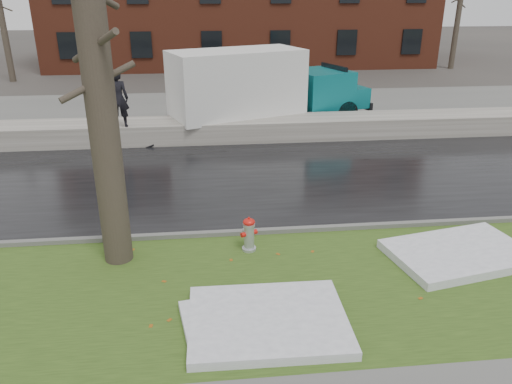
{
  "coord_description": "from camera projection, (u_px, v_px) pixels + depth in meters",
  "views": [
    {
      "loc": [
        -0.9,
        -9.04,
        5.25
      ],
      "look_at": [
        0.19,
        1.14,
        1.0
      ],
      "focal_mm": 35.0,
      "sensor_mm": 36.0,
      "label": 1
    }
  ],
  "objects": [
    {
      "name": "worker",
      "position": [
        118.0,
        98.0,
        16.81
      ],
      "size": [
        0.73,
        0.5,
        1.95
      ],
      "primitive_type": "imported",
      "rotation": [
        0.0,
        0.0,
        3.19
      ],
      "color": "black",
      "rests_on": "snowbank"
    },
    {
      "name": "tree",
      "position": [
        99.0,
        86.0,
        8.93
      ],
      "size": [
        1.3,
        1.47,
        7.04
      ],
      "rotation": [
        0.0,
        0.0,
        0.2
      ],
      "color": "brown",
      "rests_on": "verge"
    },
    {
      "name": "road",
      "position": [
        237.0,
        180.0,
        14.53
      ],
      "size": [
        60.0,
        7.0,
        0.03
      ],
      "primitive_type": "cube",
      "color": "black",
      "rests_on": "ground"
    },
    {
      "name": "verge",
      "position": [
        259.0,
        290.0,
        9.24
      ],
      "size": [
        60.0,
        4.5,
        0.04
      ],
      "primitive_type": "cube",
      "color": "#2D4617",
      "rests_on": "ground"
    },
    {
      "name": "bg_tree_center",
      "position": [
        121.0,
        17.0,
        32.41
      ],
      "size": [
        1.4,
        1.62,
        6.5
      ],
      "color": "brown",
      "rests_on": "ground"
    },
    {
      "name": "box_truck",
      "position": [
        260.0,
        88.0,
        19.03
      ],
      "size": [
        9.21,
        4.73,
        3.1
      ],
      "rotation": [
        0.0,
        0.0,
        0.35
      ],
      "color": "black",
      "rests_on": "ground"
    },
    {
      "name": "bg_tree_right",
      "position": [
        458.0,
        17.0,
        32.73
      ],
      "size": [
        1.4,
        1.62,
        6.5
      ],
      "color": "brown",
      "rests_on": "ground"
    },
    {
      "name": "snow_patch_near",
      "position": [
        268.0,
        321.0,
        8.24
      ],
      "size": [
        2.63,
        2.04,
        0.16
      ],
      "primitive_type": "cube",
      "rotation": [
        0.0,
        0.0,
        -0.02
      ],
      "color": "white",
      "rests_on": "verge"
    },
    {
      "name": "snow_patch_far",
      "position": [
        251.0,
        322.0,
        8.23
      ],
      "size": [
        2.43,
        1.94,
        0.14
      ],
      "primitive_type": "cube",
      "rotation": [
        0.0,
        0.0,
        0.16
      ],
      "color": "white",
      "rests_on": "verge"
    },
    {
      "name": "snowbank",
      "position": [
        229.0,
        129.0,
        18.24
      ],
      "size": [
        60.0,
        1.6,
        0.75
      ],
      "primitive_type": "cube",
      "color": "#B4AEA5",
      "rests_on": "ground"
    },
    {
      "name": "parking_lot",
      "position": [
        224.0,
        112.0,
        22.33
      ],
      "size": [
        60.0,
        9.0,
        0.03
      ],
      "primitive_type": "cube",
      "color": "slate",
      "rests_on": "ground"
    },
    {
      "name": "fire_hydrant",
      "position": [
        249.0,
        233.0,
        10.47
      ],
      "size": [
        0.38,
        0.36,
        0.76
      ],
      "rotation": [
        0.0,
        0.0,
        0.42
      ],
      "color": "#B0B4B9",
      "rests_on": "verge"
    },
    {
      "name": "snow_patch_side",
      "position": [
        459.0,
        253.0,
        10.3
      ],
      "size": [
        3.1,
        2.32,
        0.18
      ],
      "primitive_type": "cube",
      "rotation": [
        0.0,
        0.0,
        0.2
      ],
      "color": "white",
      "rests_on": "verge"
    },
    {
      "name": "curb",
      "position": [
        248.0,
        233.0,
        11.29
      ],
      "size": [
        60.0,
        0.15,
        0.14
      ],
      "primitive_type": "cube",
      "color": "slate",
      "rests_on": "ground"
    },
    {
      "name": "ground",
      "position": [
        253.0,
        257.0,
        10.4
      ],
      "size": [
        120.0,
        120.0,
        0.0
      ],
      "primitive_type": "plane",
      "color": "#47423D",
      "rests_on": "ground"
    },
    {
      "name": "bg_tree_left",
      "position": [
        2.0,
        22.0,
        28.15
      ],
      "size": [
        1.4,
        1.62,
        6.5
      ],
      "color": "brown",
      "rests_on": "ground"
    }
  ]
}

